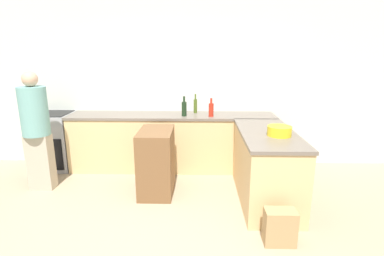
% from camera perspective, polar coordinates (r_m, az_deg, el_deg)
% --- Properties ---
extents(ground_plane, '(14.00, 14.00, 0.00)m').
position_cam_1_polar(ground_plane, '(3.32, -6.91, -20.79)').
color(ground_plane, tan).
extents(wall_back, '(8.00, 0.06, 2.70)m').
position_cam_1_polar(wall_back, '(5.08, -3.64, 8.09)').
color(wall_back, silver).
rests_on(wall_back, ground_plane).
extents(counter_back, '(3.31, 0.62, 0.92)m').
position_cam_1_polar(counter_back, '(4.95, -3.79, -2.62)').
color(counter_back, '#D6B27A').
rests_on(counter_back, ground_plane).
extents(counter_peninsula, '(0.69, 1.54, 0.92)m').
position_cam_1_polar(counter_peninsula, '(4.03, 13.86, -7.04)').
color(counter_peninsula, '#D6B27A').
rests_on(counter_peninsula, ground_plane).
extents(range_oven, '(0.63, 0.59, 0.93)m').
position_cam_1_polar(range_oven, '(5.49, -24.84, -2.21)').
color(range_oven, '#99999E').
rests_on(range_oven, ground_plane).
extents(island_table, '(0.45, 0.71, 0.89)m').
position_cam_1_polar(island_table, '(4.15, -6.79, -6.39)').
color(island_table, brown).
rests_on(island_table, ground_plane).
extents(mixing_bowl, '(0.29, 0.29, 0.12)m').
position_cam_1_polar(mixing_bowl, '(3.75, 16.31, -0.53)').
color(mixing_bowl, yellow).
rests_on(mixing_bowl, counter_peninsula).
extents(hot_sauce_bottle, '(0.08, 0.08, 0.29)m').
position_cam_1_polar(hot_sauce_bottle, '(4.66, 3.66, 3.57)').
color(hot_sauce_bottle, red).
rests_on(hot_sauce_bottle, counter_back).
extents(wine_bottle_dark, '(0.08, 0.08, 0.31)m').
position_cam_1_polar(wine_bottle_dark, '(4.69, -1.51, 3.78)').
color(wine_bottle_dark, black).
rests_on(wine_bottle_dark, counter_back).
extents(olive_oil_bottle, '(0.06, 0.06, 0.31)m').
position_cam_1_polar(olive_oil_bottle, '(4.92, 0.65, 4.30)').
color(olive_oil_bottle, '#475B1E').
rests_on(olive_oil_bottle, counter_back).
extents(person_by_range, '(0.36, 0.36, 1.65)m').
position_cam_1_polar(person_by_range, '(4.61, -27.54, 0.01)').
color(person_by_range, '#ADA38E').
rests_on(person_by_range, ground_plane).
extents(paper_bag, '(0.32, 0.19, 0.37)m').
position_cam_1_polar(paper_bag, '(3.31, 16.37, -17.65)').
color(paper_bag, '#A88456').
rests_on(paper_bag, ground_plane).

